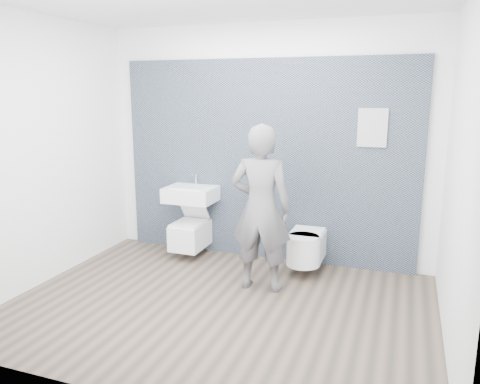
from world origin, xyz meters
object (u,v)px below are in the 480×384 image
(toilet_rounded, at_px, (305,247))
(visitor, at_px, (261,209))
(washbasin, at_px, (191,194))
(toilet_square, at_px, (190,233))

(toilet_rounded, bearing_deg, visitor, -120.82)
(washbasin, distance_m, visitor, 1.31)
(toilet_rounded, height_order, visitor, visitor)
(washbasin, relative_size, visitor, 0.35)
(toilet_square, bearing_deg, washbasin, 90.00)
(toilet_rounded, relative_size, visitor, 0.37)
(washbasin, distance_m, toilet_square, 0.50)
(washbasin, xyz_separation_m, toilet_rounded, (1.47, -0.09, -0.49))
(washbasin, distance_m, toilet_rounded, 1.55)
(washbasin, height_order, toilet_square, washbasin)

